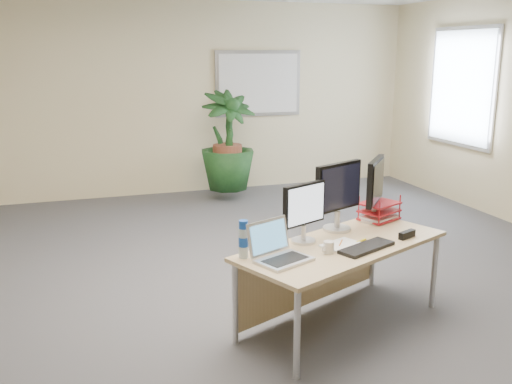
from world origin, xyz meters
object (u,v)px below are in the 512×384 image
object	(u,v)px
monitor_left	(304,209)
laptop	(278,251)
monitor_right	(338,192)
desk	(333,258)
floor_plant	(227,146)

from	to	relation	value
monitor_left	laptop	distance (m)	0.46
monitor_left	laptop	world-z (taller)	monitor_left
monitor_left	monitor_right	bearing A→B (deg)	27.34
desk	monitor_right	xyz separation A→B (m)	(0.14, 0.24, 0.44)
monitor_left	monitor_right	world-z (taller)	monitor_right
monitor_right	laptop	xyz separation A→B (m)	(-0.67, -0.47, -0.25)
monitor_right	floor_plant	bearing A→B (deg)	88.58
desk	laptop	size ratio (longest dim) A/B	4.01
floor_plant	monitor_right	distance (m)	3.58
floor_plant	laptop	distance (m)	4.11
desk	monitor_left	distance (m)	0.45
floor_plant	monitor_left	size ratio (longest dim) A/B	3.38
laptop	floor_plant	bearing A→B (deg)	79.36
monitor_left	laptop	xyz separation A→B (m)	(-0.31, -0.28, -0.19)
desk	laptop	world-z (taller)	laptop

